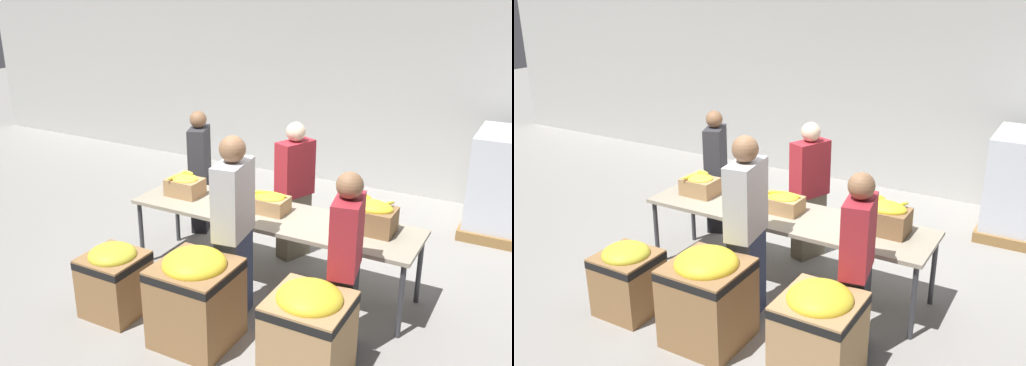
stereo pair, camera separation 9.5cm
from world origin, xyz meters
The scene contains 13 objects.
ground_plane centered at (0.00, 0.00, 0.00)m, with size 30.00×30.00×0.00m, color gray.
wall_back centered at (0.00, 3.30, 2.00)m, with size 16.00×0.08×4.00m.
sorting_table centered at (0.00, 0.00, 0.73)m, with size 3.04×0.79×0.78m.
banana_box_0 centered at (-1.09, 0.01, 0.90)m, with size 0.38×0.32×0.26m.
banana_box_1 centered at (-0.07, 0.05, 0.88)m, with size 0.41×0.28×0.23m.
banana_box_2 centered at (0.99, 0.10, 0.94)m, with size 0.49×0.34×0.31m.
volunteer_0 centered at (-1.41, 0.77, 0.77)m, with size 0.35×0.46×1.54m.
volunteer_1 centered at (-0.02, -0.73, 0.89)m, with size 0.30×0.51×1.78m.
volunteer_2 centered at (-0.06, 0.66, 0.79)m, with size 0.36×0.48×1.59m.
volunteer_3 centered at (1.07, -0.75, 0.81)m, with size 0.30×0.47×1.64m.
donation_bin_0 centered at (-1.04, -1.24, 0.38)m, with size 0.54×0.54×0.71m.
donation_bin_1 centered at (-0.10, -1.24, 0.46)m, with size 0.66×0.66×0.88m.
donation_bin_2 centered at (0.97, -1.24, 0.45)m, with size 0.62×0.62×0.85m.
Camera 2 is at (2.53, -4.73, 3.09)m, focal length 40.00 mm.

